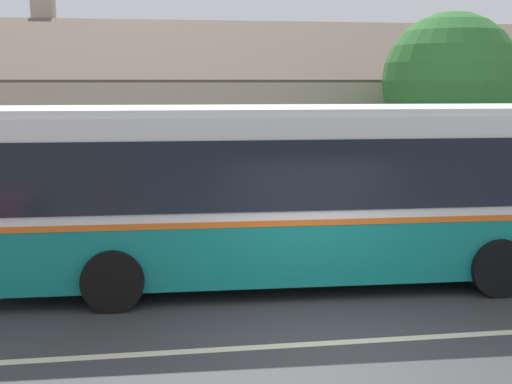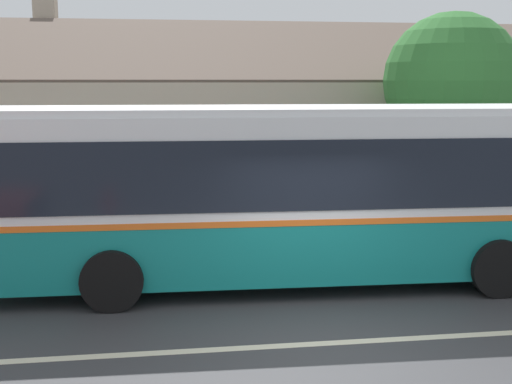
# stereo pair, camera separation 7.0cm
# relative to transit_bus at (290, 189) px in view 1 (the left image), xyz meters

# --- Properties ---
(ground_plane) EXTENTS (300.00, 300.00, 0.00)m
(ground_plane) POSITION_rel_transit_bus_xyz_m (0.01, -2.90, -1.71)
(ground_plane) COLOR #38383A
(sidewalk_far) EXTENTS (60.00, 3.00, 0.15)m
(sidewalk_far) POSITION_rel_transit_bus_xyz_m (0.01, 3.10, -1.63)
(sidewalk_far) COLOR #ADAAA3
(sidewalk_far) RESTS_ON ground
(lane_divider_stripe) EXTENTS (60.00, 0.16, 0.01)m
(lane_divider_stripe) POSITION_rel_transit_bus_xyz_m (0.01, -2.90, -1.70)
(lane_divider_stripe) COLOR beige
(lane_divider_stripe) RESTS_ON ground
(community_building) EXTENTS (27.35, 8.92, 6.61)m
(community_building) POSITION_rel_transit_bus_xyz_m (1.34, 10.44, 0.22)
(community_building) COLOR tan
(community_building) RESTS_ON ground
(transit_bus) EXTENTS (11.17, 3.01, 3.18)m
(transit_bus) POSITION_rel_transit_bus_xyz_m (0.00, 0.00, 0.00)
(transit_bus) COLOR #147F7A
(transit_bus) RESTS_ON ground
(street_tree_primary) EXTENTS (3.39, 3.39, 5.33)m
(street_tree_primary) POSITION_rel_transit_bus_xyz_m (4.85, 4.25, 1.76)
(street_tree_primary) COLOR #4C3828
(street_tree_primary) RESTS_ON ground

